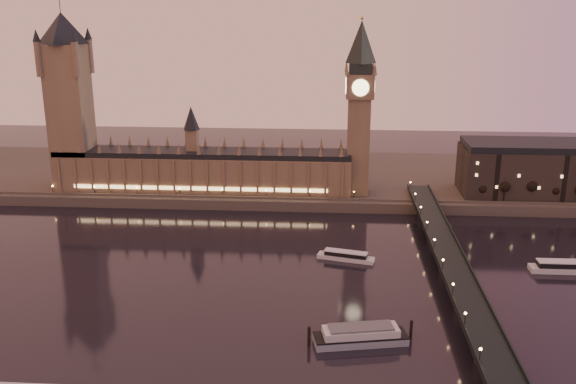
{
  "coord_description": "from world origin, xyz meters",
  "views": [
    {
      "loc": [
        37.7,
        -254.15,
        119.21
      ],
      "look_at": [
        18.0,
        35.0,
        31.82
      ],
      "focal_mm": 40.0,
      "sensor_mm": 36.0,
      "label": 1
    }
  ],
  "objects": [
    {
      "name": "cruise_boat_c",
      "position": [
        142.75,
        23.07,
        2.31
      ],
      "size": [
        26.23,
        7.15,
        5.24
      ],
      "rotation": [
        0.0,
        0.0,
        0.0
      ],
      "color": "silver",
      "rests_on": "ground"
    },
    {
      "name": "bare_tree_0",
      "position": [
        124.37,
        109.0,
        13.93
      ],
      "size": [
        5.24,
        5.24,
        10.66
      ],
      "color": "black",
      "rests_on": "ground"
    },
    {
      "name": "moored_barge",
      "position": [
        49.82,
        -46.69,
        3.01
      ],
      "size": [
        38.21,
        15.73,
        7.13
      ],
      "rotation": [
        0.0,
        0.0,
        0.19
      ],
      "color": "#7F8DA1",
      "rests_on": "ground"
    },
    {
      "name": "ground",
      "position": [
        0.0,
        0.0,
        0.0
      ],
      "size": [
        700.0,
        700.0,
        0.0
      ],
      "primitive_type": "plane",
      "color": "black",
      "rests_on": "ground"
    },
    {
      "name": "bare_tree_1",
      "position": [
        138.59,
        109.0,
        13.93
      ],
      "size": [
        5.24,
        5.24,
        10.66
      ],
      "color": "black",
      "rests_on": "ground"
    },
    {
      "name": "bare_tree_3",
      "position": [
        167.04,
        109.0,
        13.93
      ],
      "size": [
        5.24,
        5.24,
        10.66
      ],
      "color": "black",
      "rests_on": "ground"
    },
    {
      "name": "big_ben",
      "position": [
        53.99,
        120.99,
        63.95
      ],
      "size": [
        17.68,
        17.68,
        104.0
      ],
      "color": "brown",
      "rests_on": "ground"
    },
    {
      "name": "westminster_bridge",
      "position": [
        91.61,
        0.0,
        5.52
      ],
      "size": [
        13.2,
        260.0,
        15.3
      ],
      "color": "black",
      "rests_on": "ground"
    },
    {
      "name": "far_embankment",
      "position": [
        30.0,
        165.0,
        3.0
      ],
      "size": [
        560.0,
        130.0,
        6.0
      ],
      "primitive_type": "cube",
      "color": "#423D35",
      "rests_on": "ground"
    },
    {
      "name": "bare_tree_2",
      "position": [
        152.82,
        109.0,
        13.93
      ],
      "size": [
        5.24,
        5.24,
        10.66
      ],
      "color": "black",
      "rests_on": "ground"
    },
    {
      "name": "palace_of_westminster",
      "position": [
        -40.12,
        120.99,
        21.71
      ],
      "size": [
        180.0,
        26.62,
        52.0
      ],
      "color": "brown",
      "rests_on": "ground"
    },
    {
      "name": "victoria_tower",
      "position": [
        -120.0,
        121.0,
        65.79
      ],
      "size": [
        31.68,
        31.68,
        118.0
      ],
      "color": "brown",
      "rests_on": "ground"
    },
    {
      "name": "cruise_boat_a",
      "position": [
        45.91,
        30.35,
        1.91
      ],
      "size": [
        27.72,
        12.34,
        4.34
      ],
      "rotation": [
        0.0,
        0.0,
        -0.25
      ],
      "color": "silver",
      "rests_on": "ground"
    }
  ]
}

